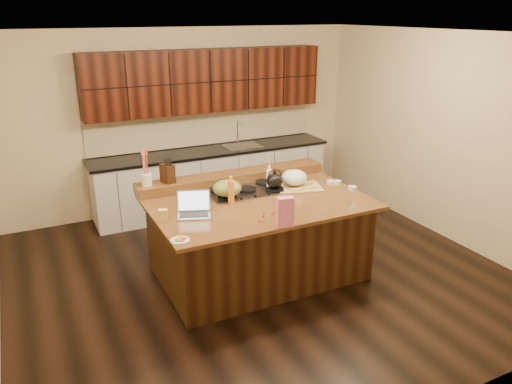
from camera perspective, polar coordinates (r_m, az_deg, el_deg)
name	(u,v)px	position (r m, az deg, el deg)	size (l,w,h in m)	color
room	(258,163)	(5.45, 0.23, 3.30)	(5.52, 5.02, 2.72)	black
island	(258,237)	(5.76, 0.22, -5.16)	(2.40, 1.60, 0.92)	black
back_ledge	(233,177)	(6.16, -2.65, 1.69)	(2.40, 0.30, 0.12)	black
cooktop	(247,191)	(5.83, -1.08, 0.16)	(0.92, 0.52, 0.05)	gray
back_counter	(211,146)	(7.63, -5.17, 5.26)	(3.70, 0.66, 2.40)	silver
kettle	(275,181)	(5.81, 2.14, 1.29)	(0.19, 0.19, 0.17)	black
green_bowl	(227,188)	(5.57, -3.32, 0.44)	(0.32, 0.32, 0.18)	olive
laptop	(194,208)	(5.22, -7.12, -1.88)	(0.42, 0.38, 0.24)	#B7B7BC
oil_bottle	(231,192)	(5.44, -2.87, -0.04)	(0.07, 0.07, 0.27)	orange
vinegar_bottle	(269,180)	(5.87, 1.51, 1.41)	(0.06, 0.06, 0.25)	silver
wooden_tray	(295,180)	(5.98, 4.53, 1.40)	(0.61, 0.51, 0.21)	tan
ramekin_a	(352,188)	(6.00, 10.95, 0.43)	(0.10, 0.10, 0.04)	white
ramekin_b	(337,182)	(6.17, 9.24, 1.09)	(0.10, 0.10, 0.04)	white
ramekin_c	(331,182)	(6.16, 8.55, 1.10)	(0.10, 0.10, 0.04)	white
strainer_bowl	(292,177)	(6.24, 4.18, 1.73)	(0.24, 0.24, 0.09)	#996B3F
kitchen_timer	(353,205)	(5.46, 11.07, -1.42)	(0.08, 0.08, 0.07)	silver
pink_bag	(285,212)	(4.87, 3.33, -2.28)	(0.16, 0.09, 0.30)	pink
candy_plate	(180,240)	(4.67, -8.67, -5.47)	(0.18, 0.18, 0.01)	white
package_box	(163,215)	(5.10, -10.57, -2.64)	(0.09, 0.06, 0.13)	#ECB853
utensil_crock	(147,179)	(5.81, -12.40, 1.41)	(0.12, 0.12, 0.14)	white
knife_block	(168,173)	(5.85, -10.08, 2.10)	(0.11, 0.18, 0.21)	black
gumdrop_0	(289,211)	(5.28, 3.80, -2.13)	(0.02, 0.02, 0.02)	red
gumdrop_1	(287,218)	(5.09, 3.59, -3.02)	(0.02, 0.02, 0.02)	#198C26
gumdrop_2	(260,222)	(5.00, 0.46, -3.39)	(0.02, 0.02, 0.02)	red
gumdrop_3	(265,221)	(5.01, 0.98, -3.34)	(0.02, 0.02, 0.02)	#198C26
gumdrop_4	(278,214)	(5.18, 2.53, -2.58)	(0.02, 0.02, 0.02)	red
gumdrop_5	(264,213)	(5.21, 0.92, -2.40)	(0.02, 0.02, 0.02)	#198C26
gumdrop_6	(263,216)	(5.13, 0.78, -2.80)	(0.02, 0.02, 0.02)	red
gumdrop_7	(295,216)	(5.14, 4.44, -2.80)	(0.02, 0.02, 0.02)	#198C26
gumdrop_8	(273,214)	(5.17, 2.00, -2.59)	(0.02, 0.02, 0.02)	red
gumdrop_9	(277,212)	(5.23, 2.38, -2.32)	(0.02, 0.02, 0.02)	#198C26
gumdrop_10	(272,214)	(5.20, 1.79, -2.48)	(0.02, 0.02, 0.02)	red
gumdrop_11	(274,212)	(5.24, 2.09, -2.28)	(0.02, 0.02, 0.02)	#198C26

